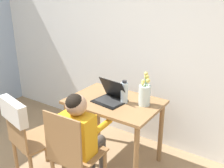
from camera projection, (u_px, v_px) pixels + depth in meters
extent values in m
cube|color=white|center=(132.00, 40.00, 3.09)|extent=(6.40, 0.05, 2.50)
cube|color=olive|center=(114.00, 102.00, 2.71)|extent=(0.94, 0.65, 0.03)
cylinder|color=olive|center=(68.00, 132.00, 2.84)|extent=(0.05, 0.05, 0.71)
cylinder|color=olive|center=(136.00, 159.00, 2.41)|extent=(0.05, 0.05, 0.71)
cylinder|color=olive|center=(98.00, 113.00, 3.27)|extent=(0.05, 0.05, 0.71)
cylinder|color=olive|center=(161.00, 133.00, 2.83)|extent=(0.05, 0.05, 0.71)
cube|color=olive|center=(79.00, 153.00, 2.35)|extent=(0.41, 0.41, 0.02)
cube|color=olive|center=(63.00, 141.00, 2.12)|extent=(0.38, 0.03, 0.45)
cylinder|color=olive|center=(77.00, 158.00, 2.65)|extent=(0.04, 0.04, 0.43)
cube|color=olive|center=(37.00, 139.00, 2.57)|extent=(0.48, 0.48, 0.02)
cube|color=olive|center=(15.00, 125.00, 2.36)|extent=(0.37, 0.10, 0.45)
cylinder|color=olive|center=(63.00, 159.00, 2.64)|extent=(0.04, 0.04, 0.43)
cylinder|color=olive|center=(46.00, 145.00, 2.87)|extent=(0.04, 0.04, 0.43)
cylinder|color=olive|center=(16.00, 158.00, 2.65)|extent=(0.04, 0.04, 0.43)
cube|color=beige|center=(13.00, 111.00, 2.31)|extent=(0.40, 0.16, 0.20)
cube|color=orange|center=(78.00, 134.00, 2.28)|extent=(0.30, 0.19, 0.38)
sphere|color=tan|center=(76.00, 105.00, 2.18)|extent=(0.19, 0.19, 0.19)
sphere|color=black|center=(75.00, 103.00, 2.16)|extent=(0.16, 0.16, 0.16)
cylinder|color=#4C4742|center=(94.00, 146.00, 2.42)|extent=(0.10, 0.28, 0.09)
cylinder|color=#4C4742|center=(82.00, 141.00, 2.49)|extent=(0.10, 0.28, 0.09)
cylinder|color=#4C4742|center=(102.00, 159.00, 2.62)|extent=(0.07, 0.07, 0.45)
cylinder|color=#4C4742|center=(92.00, 155.00, 2.68)|extent=(0.07, 0.07, 0.45)
cylinder|color=orange|center=(103.00, 126.00, 2.38)|extent=(0.06, 0.24, 0.06)
cylinder|color=orange|center=(81.00, 119.00, 2.51)|extent=(0.06, 0.24, 0.06)
cube|color=black|center=(109.00, 101.00, 2.67)|extent=(0.33, 0.29, 0.01)
cube|color=#2D2D2D|center=(109.00, 101.00, 2.67)|extent=(0.29, 0.21, 0.00)
cube|color=black|center=(114.00, 89.00, 2.68)|extent=(0.32, 0.16, 0.23)
cube|color=#19284C|center=(114.00, 89.00, 2.68)|extent=(0.28, 0.14, 0.20)
cylinder|color=silver|center=(144.00, 95.00, 2.58)|extent=(0.12, 0.12, 0.20)
cylinder|color=#3D7A38|center=(147.00, 91.00, 2.55)|extent=(0.01, 0.01, 0.22)
sphere|color=#EFDB66|center=(148.00, 81.00, 2.51)|extent=(0.04, 0.04, 0.04)
cylinder|color=#3D7A38|center=(146.00, 89.00, 2.57)|extent=(0.01, 0.01, 0.25)
sphere|color=#EFDB66|center=(147.00, 77.00, 2.53)|extent=(0.05, 0.05, 0.05)
cylinder|color=#3D7A38|center=(143.00, 91.00, 2.58)|extent=(0.01, 0.01, 0.20)
sphere|color=#EFDB66|center=(143.00, 81.00, 2.55)|extent=(0.04, 0.04, 0.04)
cylinder|color=#3D7A38|center=(142.00, 93.00, 2.56)|extent=(0.01, 0.01, 0.19)
sphere|color=#EFDB66|center=(143.00, 84.00, 2.52)|extent=(0.03, 0.03, 0.03)
cylinder|color=#3D7A38|center=(145.00, 88.00, 2.52)|extent=(0.01, 0.01, 0.30)
sphere|color=#EFDB66|center=(146.00, 74.00, 2.47)|extent=(0.04, 0.04, 0.04)
cylinder|color=silver|center=(124.00, 93.00, 2.63)|extent=(0.08, 0.08, 0.21)
cylinder|color=#262628|center=(124.00, 82.00, 2.58)|extent=(0.05, 0.05, 0.02)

